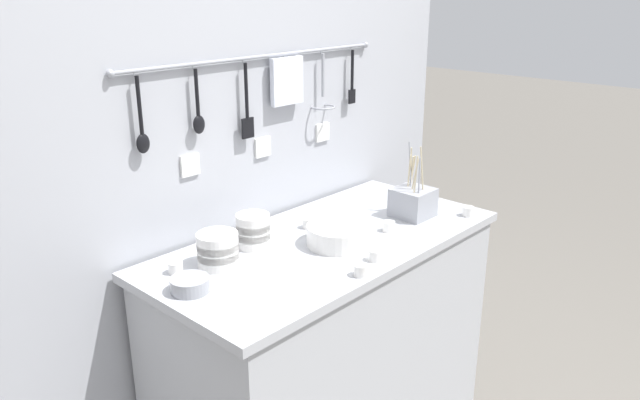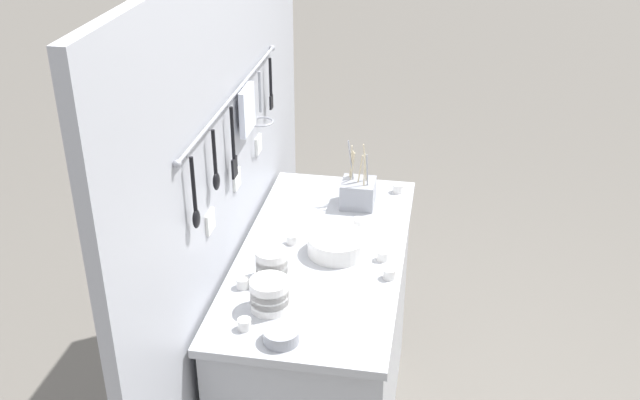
% 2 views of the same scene
% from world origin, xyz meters
% --- Properties ---
extents(counter, '(1.26, 0.60, 0.90)m').
position_xyz_m(counter, '(0.00, 0.00, 0.45)').
color(counter, '#ADAFB5').
rests_on(counter, ground).
extents(back_wall, '(2.06, 0.11, 1.94)m').
position_xyz_m(back_wall, '(0.00, 0.34, 0.97)').
color(back_wall, '#A8AAB2').
rests_on(back_wall, ground).
extents(bowl_stack_short_front, '(0.11, 0.11, 0.11)m').
position_xyz_m(bowl_stack_short_front, '(-0.21, 0.14, 0.95)').
color(bowl_stack_short_front, white).
rests_on(bowl_stack_short_front, counter).
extents(bowl_stack_back_corner, '(0.13, 0.13, 0.11)m').
position_xyz_m(bowl_stack_back_corner, '(-0.38, 0.11, 0.95)').
color(bowl_stack_back_corner, white).
rests_on(bowl_stack_back_corner, counter).
extents(plate_stack, '(0.22, 0.22, 0.07)m').
position_xyz_m(plate_stack, '(-0.00, -0.06, 0.93)').
color(plate_stack, white).
rests_on(plate_stack, counter).
extents(steel_mixing_bowl, '(0.11, 0.11, 0.04)m').
position_xyz_m(steel_mixing_bowl, '(-0.54, 0.03, 0.92)').
color(steel_mixing_bowl, '#93969E').
rests_on(steel_mixing_bowl, counter).
extents(cutlery_caddy, '(0.14, 0.14, 0.27)m').
position_xyz_m(cutlery_caddy, '(0.38, -0.08, 0.95)').
color(cutlery_caddy, '#93969E').
rests_on(cutlery_caddy, counter).
extents(cup_beside_plates, '(0.04, 0.04, 0.04)m').
position_xyz_m(cup_beside_plates, '(-0.28, 0.23, 0.92)').
color(cup_beside_plates, white).
rests_on(cup_beside_plates, counter).
extents(cup_front_left, '(0.04, 0.04, 0.04)m').
position_xyz_m(cup_front_left, '(0.20, -0.11, 0.92)').
color(cup_front_left, white).
rests_on(cup_front_left, counter).
extents(cup_centre, '(0.04, 0.04, 0.04)m').
position_xyz_m(cup_centre, '(-0.13, -0.26, 0.92)').
color(cup_centre, white).
rests_on(cup_centre, counter).
extents(cup_edge_far, '(0.04, 0.04, 0.04)m').
position_xyz_m(cup_edge_far, '(-0.02, -0.22, 0.92)').
color(cup_edge_far, white).
rests_on(cup_edge_far, counter).
extents(cup_edge_near, '(0.04, 0.04, 0.04)m').
position_xyz_m(cup_edge_near, '(0.18, -0.02, 0.92)').
color(cup_edge_near, white).
rests_on(cup_edge_near, counter).
extents(cup_by_caddy, '(0.04, 0.04, 0.04)m').
position_xyz_m(cup_by_caddy, '(-0.50, 0.16, 0.92)').
color(cup_by_caddy, white).
rests_on(cup_by_caddy, counter).
extents(cup_back_right, '(0.04, 0.04, 0.04)m').
position_xyz_m(cup_back_right, '(0.53, -0.23, 0.92)').
color(cup_back_right, white).
rests_on(cup_back_right, counter).
extents(cup_back_left, '(0.04, 0.04, 0.04)m').
position_xyz_m(cup_back_left, '(0.04, 0.12, 0.92)').
color(cup_back_left, white).
rests_on(cup_back_left, counter).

